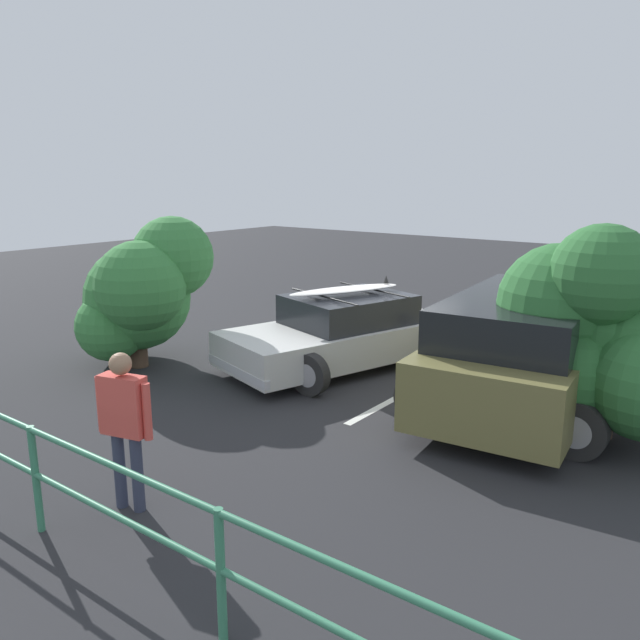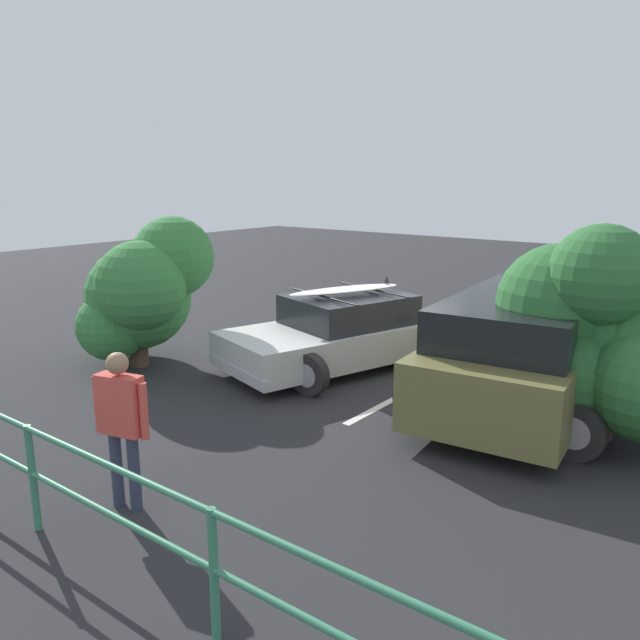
# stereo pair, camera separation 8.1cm
# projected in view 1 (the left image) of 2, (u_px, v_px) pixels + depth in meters

# --- Properties ---
(ground_plane) EXTENTS (44.00, 44.00, 0.02)m
(ground_plane) POSITION_uv_depth(u_px,v_px,m) (374.00, 359.00, 11.56)
(ground_plane) COLOR #28282B
(ground_plane) RESTS_ON ground
(parking_stripe) EXTENTS (0.12, 4.27, 0.00)m
(parking_stripe) POSITION_uv_depth(u_px,v_px,m) (422.00, 384.00, 10.14)
(parking_stripe) COLOR silver
(parking_stripe) RESTS_ON ground
(sedan_car) EXTENTS (3.17, 4.58, 1.55)m
(sedan_car) POSITION_uv_depth(u_px,v_px,m) (343.00, 332.00, 11.00)
(sedan_car) COLOR silver
(sedan_car) RESTS_ON ground
(suv_car) EXTENTS (2.98, 4.77, 1.67)m
(suv_car) POSITION_uv_depth(u_px,v_px,m) (523.00, 350.00, 8.93)
(suv_car) COLOR brown
(suv_car) RESTS_ON ground
(person_bystander) EXTENTS (0.62, 0.30, 1.65)m
(person_bystander) POSITION_uv_depth(u_px,v_px,m) (124.00, 417.00, 6.14)
(person_bystander) COLOR #33384C
(person_bystander) RESTS_ON ground
(railing_fence) EXTENTS (9.82, 0.23, 1.07)m
(railing_fence) POSITION_uv_depth(u_px,v_px,m) (34.00, 460.00, 5.80)
(railing_fence) COLOR #387F5B
(railing_fence) RESTS_ON ground
(bush_near_left) EXTENTS (2.56, 2.20, 2.64)m
(bush_near_left) POSITION_uv_depth(u_px,v_px,m) (139.00, 295.00, 10.79)
(bush_near_left) COLOR #4C3828
(bush_near_left) RESTS_ON ground
(bush_near_right) EXTENTS (2.75, 2.11, 2.77)m
(bush_near_right) POSITION_uv_depth(u_px,v_px,m) (611.00, 338.00, 7.71)
(bush_near_right) COLOR #4C3828
(bush_near_right) RESTS_ON ground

